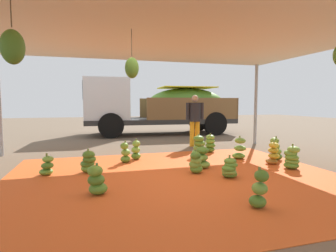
{
  "coord_description": "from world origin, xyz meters",
  "views": [
    {
      "loc": [
        -1.53,
        -4.64,
        1.39
      ],
      "look_at": [
        0.62,
        2.9,
        0.72
      ],
      "focal_mm": 28.96,
      "sensor_mm": 36.0,
      "label": 1
    }
  ],
  "objects_px": {
    "banana_bunch_7": "(88,162)",
    "worker_0": "(195,117)",
    "banana_bunch_9": "(97,181)",
    "banana_bunch_0": "(230,169)",
    "banana_bunch_1": "(196,163)",
    "banana_bunch_10": "(136,151)",
    "banana_bunch_6": "(240,149)",
    "cargo_truck_main": "(158,106)",
    "banana_bunch_2": "(199,146)",
    "banana_bunch_5": "(276,150)",
    "banana_bunch_8": "(292,158)",
    "banana_bunch_4": "(259,190)",
    "banana_bunch_13": "(273,154)",
    "banana_bunch_14": "(47,166)",
    "banana_bunch_12": "(210,144)",
    "banana_bunch_11": "(125,153)",
    "banana_bunch_3": "(202,158)"
  },
  "relations": [
    {
      "from": "banana_bunch_10",
      "to": "banana_bunch_6",
      "type": "bearing_deg",
      "value": -14.16
    },
    {
      "from": "banana_bunch_5",
      "to": "banana_bunch_7",
      "type": "distance_m",
      "value": 4.37
    },
    {
      "from": "banana_bunch_2",
      "to": "banana_bunch_4",
      "type": "distance_m",
      "value": 3.53
    },
    {
      "from": "banana_bunch_1",
      "to": "worker_0",
      "type": "distance_m",
      "value": 3.5
    },
    {
      "from": "banana_bunch_9",
      "to": "cargo_truck_main",
      "type": "xyz_separation_m",
      "value": [
        2.81,
        7.59,
        1.06
      ]
    },
    {
      "from": "banana_bunch_5",
      "to": "banana_bunch_10",
      "type": "distance_m",
      "value": 3.4
    },
    {
      "from": "banana_bunch_7",
      "to": "worker_0",
      "type": "bearing_deg",
      "value": 38.14
    },
    {
      "from": "banana_bunch_3",
      "to": "banana_bunch_9",
      "type": "distance_m",
      "value": 2.44
    },
    {
      "from": "banana_bunch_7",
      "to": "banana_bunch_8",
      "type": "relative_size",
      "value": 0.91
    },
    {
      "from": "banana_bunch_4",
      "to": "cargo_truck_main",
      "type": "bearing_deg",
      "value": 85.05
    },
    {
      "from": "banana_bunch_0",
      "to": "banana_bunch_13",
      "type": "bearing_deg",
      "value": 26.44
    },
    {
      "from": "banana_bunch_4",
      "to": "banana_bunch_12",
      "type": "distance_m",
      "value": 4.06
    },
    {
      "from": "banana_bunch_3",
      "to": "banana_bunch_14",
      "type": "xyz_separation_m",
      "value": [
        -3.07,
        0.32,
        -0.04
      ]
    },
    {
      "from": "banana_bunch_2",
      "to": "banana_bunch_9",
      "type": "bearing_deg",
      "value": -138.18
    },
    {
      "from": "banana_bunch_0",
      "to": "banana_bunch_7",
      "type": "height_order",
      "value": "banana_bunch_7"
    },
    {
      "from": "banana_bunch_2",
      "to": "banana_bunch_7",
      "type": "relative_size",
      "value": 1.19
    },
    {
      "from": "banana_bunch_9",
      "to": "banana_bunch_3",
      "type": "bearing_deg",
      "value": 26.7
    },
    {
      "from": "banana_bunch_14",
      "to": "banana_bunch_9",
      "type": "bearing_deg",
      "value": -57.78
    },
    {
      "from": "banana_bunch_14",
      "to": "banana_bunch_4",
      "type": "bearing_deg",
      "value": -40.81
    },
    {
      "from": "banana_bunch_0",
      "to": "banana_bunch_11",
      "type": "height_order",
      "value": "banana_bunch_11"
    },
    {
      "from": "banana_bunch_5",
      "to": "banana_bunch_14",
      "type": "distance_m",
      "value": 5.13
    },
    {
      "from": "banana_bunch_7",
      "to": "worker_0",
      "type": "xyz_separation_m",
      "value": [
        3.26,
        2.56,
        0.74
      ]
    },
    {
      "from": "banana_bunch_1",
      "to": "banana_bunch_4",
      "type": "distance_m",
      "value": 1.86
    },
    {
      "from": "banana_bunch_7",
      "to": "banana_bunch_12",
      "type": "distance_m",
      "value": 3.57
    },
    {
      "from": "banana_bunch_7",
      "to": "banana_bunch_1",
      "type": "bearing_deg",
      "value": -17.4
    },
    {
      "from": "banana_bunch_2",
      "to": "banana_bunch_11",
      "type": "xyz_separation_m",
      "value": [
        -1.95,
        -0.29,
        -0.03
      ]
    },
    {
      "from": "banana_bunch_2",
      "to": "banana_bunch_13",
      "type": "height_order",
      "value": "banana_bunch_2"
    },
    {
      "from": "banana_bunch_12",
      "to": "banana_bunch_14",
      "type": "bearing_deg",
      "value": -161.29
    },
    {
      "from": "banana_bunch_5",
      "to": "banana_bunch_12",
      "type": "xyz_separation_m",
      "value": [
        -1.09,
        1.4,
        -0.02
      ]
    },
    {
      "from": "banana_bunch_9",
      "to": "banana_bunch_0",
      "type": "bearing_deg",
      "value": 6.22
    },
    {
      "from": "banana_bunch_2",
      "to": "banana_bunch_5",
      "type": "distance_m",
      "value": 1.88
    },
    {
      "from": "banana_bunch_3",
      "to": "banana_bunch_12",
      "type": "xyz_separation_m",
      "value": [
        0.96,
        1.69,
        0.02
      ]
    },
    {
      "from": "banana_bunch_9",
      "to": "cargo_truck_main",
      "type": "height_order",
      "value": "cargo_truck_main"
    },
    {
      "from": "banana_bunch_7",
      "to": "banana_bunch_10",
      "type": "distance_m",
      "value": 1.5
    },
    {
      "from": "banana_bunch_5",
      "to": "banana_bunch_13",
      "type": "relative_size",
      "value": 1.05
    },
    {
      "from": "banana_bunch_9",
      "to": "banana_bunch_14",
      "type": "relative_size",
      "value": 1.15
    },
    {
      "from": "banana_bunch_1",
      "to": "banana_bunch_7",
      "type": "bearing_deg",
      "value": 162.6
    },
    {
      "from": "banana_bunch_5",
      "to": "banana_bunch_14",
      "type": "relative_size",
      "value": 1.4
    },
    {
      "from": "banana_bunch_6",
      "to": "banana_bunch_14",
      "type": "bearing_deg",
      "value": -175.68
    },
    {
      "from": "banana_bunch_8",
      "to": "banana_bunch_14",
      "type": "relative_size",
      "value": 1.28
    },
    {
      "from": "banana_bunch_1",
      "to": "banana_bunch_13",
      "type": "relative_size",
      "value": 0.85
    },
    {
      "from": "banana_bunch_9",
      "to": "banana_bunch_11",
      "type": "xyz_separation_m",
      "value": [
        0.68,
        2.06,
        0.01
      ]
    },
    {
      "from": "banana_bunch_0",
      "to": "banana_bunch_14",
      "type": "height_order",
      "value": "banana_bunch_0"
    },
    {
      "from": "banana_bunch_8",
      "to": "banana_bunch_7",
      "type": "bearing_deg",
      "value": 168.42
    },
    {
      "from": "banana_bunch_0",
      "to": "banana_bunch_2",
      "type": "distance_m",
      "value": 2.11
    },
    {
      "from": "banana_bunch_7",
      "to": "worker_0",
      "type": "distance_m",
      "value": 4.21
    },
    {
      "from": "banana_bunch_5",
      "to": "worker_0",
      "type": "distance_m",
      "value": 2.86
    },
    {
      "from": "banana_bunch_5",
      "to": "cargo_truck_main",
      "type": "bearing_deg",
      "value": 103.0
    },
    {
      "from": "banana_bunch_1",
      "to": "cargo_truck_main",
      "type": "height_order",
      "value": "cargo_truck_main"
    },
    {
      "from": "banana_bunch_0",
      "to": "banana_bunch_1",
      "type": "relative_size",
      "value": 0.9
    }
  ]
}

